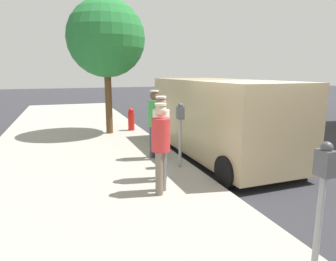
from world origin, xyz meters
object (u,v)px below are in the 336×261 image
object	(u,v)px
pedestrian_in_green	(155,120)
parked_van	(218,116)
pedestrian_in_red	(161,143)
street_tree	(106,39)
fire_hydrant	(131,119)
parking_meter_far	(323,187)
pedestrian_in_white	(161,133)
parking_meter_near	(180,124)

from	to	relation	value
pedestrian_in_green	parked_van	distance (m)	1.85
pedestrian_in_red	street_tree	world-z (taller)	street_tree
pedestrian_in_green	fire_hydrant	world-z (taller)	pedestrian_in_green
parking_meter_far	fire_hydrant	bearing A→B (deg)	-89.35
pedestrian_in_white	pedestrian_in_green	bearing A→B (deg)	-102.21
parking_meter_near	pedestrian_in_red	world-z (taller)	pedestrian_in_red
pedestrian_in_green	pedestrian_in_red	bearing A→B (deg)	75.78
parking_meter_near	pedestrian_in_red	bearing A→B (deg)	55.02
parking_meter_far	pedestrian_in_white	world-z (taller)	pedestrian_in_white
parking_meter_far	pedestrian_in_green	bearing A→B (deg)	-85.92
parking_meter_near	fire_hydrant	distance (m)	4.81
parking_meter_near	parking_meter_far	bearing A→B (deg)	90.00
pedestrian_in_red	parked_van	distance (m)	3.25
pedestrian_in_green	fire_hydrant	xyz separation A→B (m)	(-0.25, -3.90, -0.60)
street_tree	fire_hydrant	size ratio (longest dim) A/B	5.47
parking_meter_near	fire_hydrant	xyz separation A→B (m)	(0.10, -4.77, -0.61)
parking_meter_far	pedestrian_in_red	distance (m)	2.87
pedestrian_in_red	parking_meter_near	bearing A→B (deg)	-124.98
parking_meter_near	pedestrian_in_green	xyz separation A→B (m)	(0.35, -0.87, -0.01)
pedestrian_in_green	street_tree	world-z (taller)	street_tree
parking_meter_far	pedestrian_in_red	xyz separation A→B (m)	(0.89, -2.73, -0.08)
street_tree	fire_hydrant	bearing A→B (deg)	-165.01
pedestrian_in_green	street_tree	distance (m)	4.39
fire_hydrant	pedestrian_in_green	bearing A→B (deg)	86.37
pedestrian_in_white	pedestrian_in_green	world-z (taller)	pedestrian_in_green
street_tree	pedestrian_in_white	bearing A→B (deg)	93.20
parking_meter_far	street_tree	distance (m)	8.90
parking_meter_near	pedestrian_in_red	size ratio (longest dim) A/B	0.91
pedestrian_in_white	street_tree	world-z (taller)	street_tree
parking_meter_far	fire_hydrant	world-z (taller)	parking_meter_far
pedestrian_in_red	pedestrian_in_green	size ratio (longest dim) A/B	0.95
parking_meter_near	fire_hydrant	bearing A→B (deg)	-88.80
parking_meter_far	fire_hydrant	size ratio (longest dim) A/B	1.77
pedestrian_in_red	street_tree	xyz separation A→B (m)	(0.07, -5.82, 2.39)
pedestrian_in_red	pedestrian_in_green	distance (m)	2.22
parking_meter_near	pedestrian_in_green	bearing A→B (deg)	-68.30
pedestrian_in_green	fire_hydrant	bearing A→B (deg)	-93.63
parking_meter_far	pedestrian_in_white	distance (m)	3.44
pedestrian_in_white	pedestrian_in_green	size ratio (longest dim) A/B	0.99
pedestrian_in_red	fire_hydrant	world-z (taller)	pedestrian_in_red
parked_van	street_tree	world-z (taller)	street_tree
street_tree	parked_van	bearing A→B (deg)	124.26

